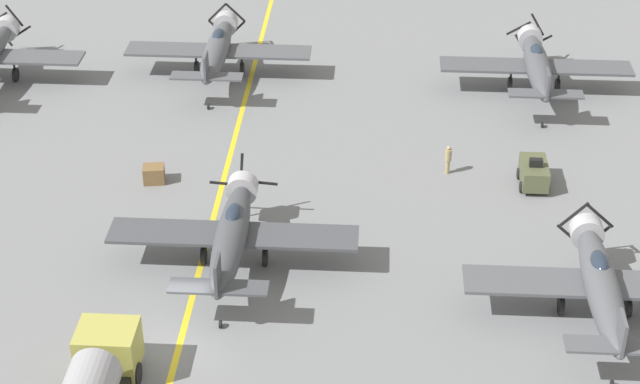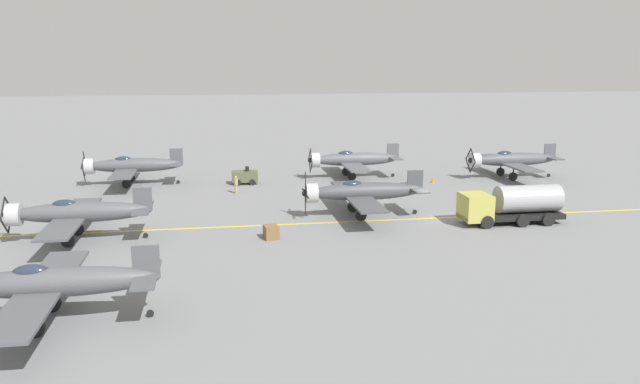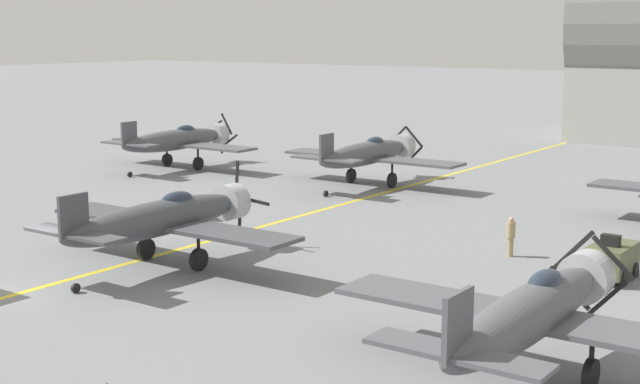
{
  "view_description": "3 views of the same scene",
  "coord_description": "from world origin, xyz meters",
  "px_view_note": "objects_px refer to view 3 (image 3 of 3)",
  "views": [
    {
      "loc": [
        8.35,
        -36.23,
        30.29
      ],
      "look_at": [
        5.68,
        7.68,
        3.13
      ],
      "focal_mm": 60.0,
      "sensor_mm": 36.0,
      "label": 1
    },
    {
      "loc": [
        -46.3,
        16.86,
        12.24
      ],
      "look_at": [
        3.69,
        8.53,
        1.68
      ],
      "focal_mm": 35.0,
      "sensor_mm": 36.0,
      "label": 2
    },
    {
      "loc": [
        27.06,
        -19.34,
        9.35
      ],
      "look_at": [
        4.6,
        12.12,
        2.42
      ],
      "focal_mm": 50.0,
      "sensor_mm": 36.0,
      "label": 3
    }
  ],
  "objects_px": {
    "airplane_mid_right": "(534,311)",
    "supply_crate_by_tanker": "(200,209)",
    "tow_tractor": "(612,259)",
    "ground_crew_walking": "(511,235)",
    "airplane_mid_center": "(164,218)",
    "airplane_far_left": "(178,140)",
    "airplane_far_center": "(369,154)"
  },
  "relations": [
    {
      "from": "airplane_mid_center",
      "to": "airplane_far_left",
      "type": "xyz_separation_m",
      "value": [
        -18.28,
        19.42,
        -0.0
      ]
    },
    {
      "from": "airplane_far_left",
      "to": "supply_crate_by_tanker",
      "type": "xyz_separation_m",
      "value": [
        12.89,
        -11.65,
        -1.54
      ]
    },
    {
      "from": "airplane_mid_center",
      "to": "supply_crate_by_tanker",
      "type": "height_order",
      "value": "airplane_mid_center"
    },
    {
      "from": "airplane_mid_right",
      "to": "supply_crate_by_tanker",
      "type": "xyz_separation_m",
      "value": [
        -22.2,
        10.72,
        -1.54
      ]
    },
    {
      "from": "tow_tractor",
      "to": "ground_crew_walking",
      "type": "height_order",
      "value": "tow_tractor"
    },
    {
      "from": "ground_crew_walking",
      "to": "airplane_far_center",
      "type": "bearing_deg",
      "value": 141.53
    },
    {
      "from": "airplane_far_center",
      "to": "tow_tractor",
      "type": "bearing_deg",
      "value": -29.32
    },
    {
      "from": "airplane_mid_center",
      "to": "airplane_far_center",
      "type": "xyz_separation_m",
      "value": [
        -3.73,
        21.14,
        0.0
      ]
    },
    {
      "from": "airplane_far_center",
      "to": "airplane_mid_center",
      "type": "bearing_deg",
      "value": -75.98
    },
    {
      "from": "airplane_mid_right",
      "to": "tow_tractor",
      "type": "distance_m",
      "value": 11.74
    },
    {
      "from": "airplane_mid_right",
      "to": "supply_crate_by_tanker",
      "type": "bearing_deg",
      "value": 169.73
    },
    {
      "from": "airplane_mid_right",
      "to": "supply_crate_by_tanker",
      "type": "relative_size",
      "value": 10.48
    },
    {
      "from": "airplane_far_left",
      "to": "tow_tractor",
      "type": "height_order",
      "value": "airplane_far_left"
    },
    {
      "from": "airplane_far_center",
      "to": "airplane_mid_right",
      "type": "relative_size",
      "value": 1.0
    },
    {
      "from": "ground_crew_walking",
      "to": "supply_crate_by_tanker",
      "type": "distance_m",
      "value": 16.19
    },
    {
      "from": "airplane_mid_center",
      "to": "ground_crew_walking",
      "type": "height_order",
      "value": "airplane_mid_center"
    },
    {
      "from": "tow_tractor",
      "to": "supply_crate_by_tanker",
      "type": "height_order",
      "value": "tow_tractor"
    },
    {
      "from": "airplane_mid_center",
      "to": "airplane_far_left",
      "type": "height_order",
      "value": "airplane_mid_center"
    },
    {
      "from": "airplane_mid_right",
      "to": "supply_crate_by_tanker",
      "type": "distance_m",
      "value": 24.7
    },
    {
      "from": "tow_tractor",
      "to": "airplane_mid_center",
      "type": "bearing_deg",
      "value": -150.53
    },
    {
      "from": "airplane_far_left",
      "to": "ground_crew_walking",
      "type": "height_order",
      "value": "airplane_far_left"
    },
    {
      "from": "airplane_mid_center",
      "to": "tow_tractor",
      "type": "height_order",
      "value": "airplane_mid_center"
    },
    {
      "from": "ground_crew_walking",
      "to": "supply_crate_by_tanker",
      "type": "height_order",
      "value": "ground_crew_walking"
    },
    {
      "from": "airplane_far_left",
      "to": "airplane_mid_right",
      "type": "xyz_separation_m",
      "value": [
        35.09,
        -22.36,
        0.0
      ]
    },
    {
      "from": "ground_crew_walking",
      "to": "airplane_mid_center",
      "type": "bearing_deg",
      "value": -137.81
    },
    {
      "from": "airplane_mid_center",
      "to": "supply_crate_by_tanker",
      "type": "distance_m",
      "value": 9.58
    },
    {
      "from": "airplane_mid_right",
      "to": "ground_crew_walking",
      "type": "distance_m",
      "value": 14.08
    },
    {
      "from": "airplane_mid_center",
      "to": "airplane_far_left",
      "type": "relative_size",
      "value": 1.0
    },
    {
      "from": "airplane_mid_right",
      "to": "ground_crew_walking",
      "type": "xyz_separation_m",
      "value": [
        -6.13,
        12.63,
        -1.08
      ]
    },
    {
      "from": "airplane_far_center",
      "to": "airplane_mid_right",
      "type": "bearing_deg",
      "value": -45.52
    },
    {
      "from": "airplane_far_left",
      "to": "airplane_far_center",
      "type": "bearing_deg",
      "value": -7.34
    },
    {
      "from": "supply_crate_by_tanker",
      "to": "airplane_mid_right",
      "type": "bearing_deg",
      "value": -25.77
    }
  ]
}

